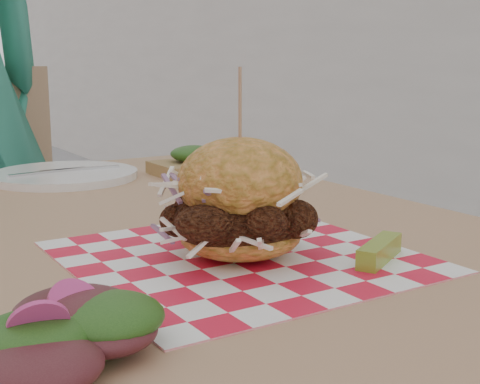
# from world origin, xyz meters

# --- Properties ---
(patio_table) EXTENTS (0.80, 1.20, 0.75)m
(patio_table) POSITION_xyz_m (0.16, 0.26, 0.67)
(patio_table) COLOR tan
(patio_table) RESTS_ON ground
(paper_liner) EXTENTS (0.36, 0.36, 0.00)m
(paper_liner) POSITION_xyz_m (0.17, 0.07, 0.75)
(paper_liner) COLOR red
(paper_liner) RESTS_ON patio_table
(sandwich) EXTENTS (0.18, 0.18, 0.21)m
(sandwich) POSITION_xyz_m (0.17, 0.07, 0.81)
(sandwich) COLOR #E79141
(sandwich) RESTS_ON paper_liner
(pickle_spear) EXTENTS (0.09, 0.07, 0.02)m
(pickle_spear) POSITION_xyz_m (0.29, -0.02, 0.76)
(pickle_spear) COLOR olive
(pickle_spear) RESTS_ON paper_liner
(side_salad) EXTENTS (0.14, 0.14, 0.05)m
(side_salad) POSITION_xyz_m (-0.08, -0.08, 0.76)
(side_salad) COLOR #3F1419
(side_salad) RESTS_ON patio_table
(place_setting) EXTENTS (0.27, 0.27, 0.02)m
(place_setting) POSITION_xyz_m (0.16, 0.68, 0.76)
(place_setting) COLOR white
(place_setting) RESTS_ON patio_table
(kraft_tray) EXTENTS (0.15, 0.12, 0.06)m
(kraft_tray) POSITION_xyz_m (0.39, 0.60, 0.77)
(kraft_tray) COLOR olive
(kraft_tray) RESTS_ON patio_table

